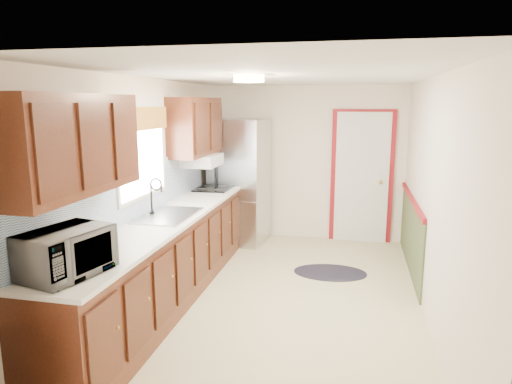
% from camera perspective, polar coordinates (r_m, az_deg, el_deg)
% --- Properties ---
extents(room_shell, '(3.20, 5.20, 2.52)m').
position_cam_1_polar(room_shell, '(4.78, 3.20, -0.16)').
color(room_shell, beige).
rests_on(room_shell, ground).
extents(kitchen_run, '(0.63, 4.00, 2.20)m').
position_cam_1_polar(kitchen_run, '(4.95, -11.72, -4.64)').
color(kitchen_run, '#3E1A0E').
rests_on(kitchen_run, ground).
extents(back_wall_trim, '(1.12, 2.30, 2.08)m').
position_cam_1_polar(back_wall_trim, '(6.96, 14.23, 0.45)').
color(back_wall_trim, maroon).
rests_on(back_wall_trim, ground).
extents(ceiling_fixture, '(0.30, 0.30, 0.06)m').
position_cam_1_polar(ceiling_fixture, '(4.56, -0.89, 13.96)').
color(ceiling_fixture, '#FFD88C').
rests_on(ceiling_fixture, room_shell).
extents(microwave, '(0.45, 0.65, 0.40)m').
position_cam_1_polar(microwave, '(3.46, -22.66, -6.44)').
color(microwave, white).
rests_on(microwave, kitchen_run).
extents(refrigerator, '(0.86, 0.83, 1.89)m').
position_cam_1_polar(refrigerator, '(7.00, -2.06, 1.32)').
color(refrigerator, '#B7B7BC').
rests_on(refrigerator, ground).
extents(rug, '(0.95, 0.64, 0.01)m').
position_cam_1_polar(rug, '(5.98, 9.26, -9.89)').
color(rug, black).
rests_on(rug, ground).
extents(cooktop, '(0.47, 0.57, 0.02)m').
position_cam_1_polar(cooktop, '(6.44, -5.30, 0.46)').
color(cooktop, black).
rests_on(cooktop, kitchen_run).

